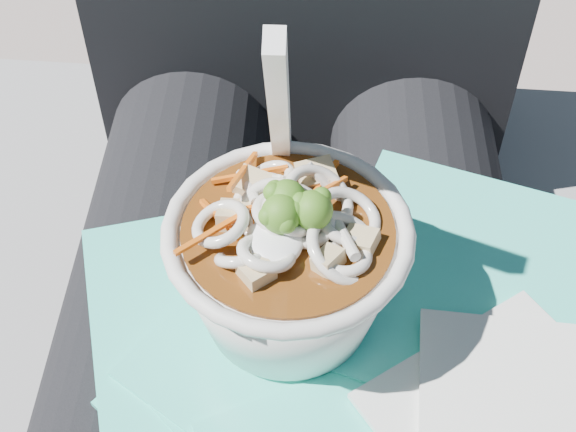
{
  "coord_description": "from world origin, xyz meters",
  "views": [
    {
      "loc": [
        0.01,
        -0.28,
        1.02
      ],
      "look_at": [
        -0.0,
        -0.01,
        0.71
      ],
      "focal_mm": 50.0,
      "sensor_mm": 36.0,
      "label": 1
    }
  ],
  "objects_px": {
    "stone_ledge": "(296,399)",
    "udon_bowl": "(288,258)",
    "lap": "(292,373)",
    "plastic_bag": "(347,349)",
    "person_body": "(297,247)"
  },
  "relations": [
    {
      "from": "stone_ledge",
      "to": "udon_bowl",
      "type": "distance_m",
      "value": 0.46
    },
    {
      "from": "stone_ledge",
      "to": "lap",
      "type": "height_order",
      "value": "lap"
    },
    {
      "from": "stone_ledge",
      "to": "plastic_bag",
      "type": "xyz_separation_m",
      "value": [
        0.03,
        -0.18,
        0.38
      ]
    },
    {
      "from": "plastic_bag",
      "to": "udon_bowl",
      "type": "distance_m",
      "value": 0.07
    },
    {
      "from": "plastic_bag",
      "to": "lap",
      "type": "bearing_deg",
      "value": 140.63
    },
    {
      "from": "stone_ledge",
      "to": "udon_bowl",
      "type": "bearing_deg",
      "value": -90.91
    },
    {
      "from": "stone_ledge",
      "to": "person_body",
      "type": "bearing_deg",
      "value": -90.0
    },
    {
      "from": "plastic_bag",
      "to": "udon_bowl",
      "type": "height_order",
      "value": "udon_bowl"
    },
    {
      "from": "plastic_bag",
      "to": "person_body",
      "type": "bearing_deg",
      "value": 105.15
    },
    {
      "from": "person_body",
      "to": "udon_bowl",
      "type": "bearing_deg",
      "value": -91.46
    },
    {
      "from": "stone_ledge",
      "to": "lap",
      "type": "relative_size",
      "value": 2.08
    },
    {
      "from": "lap",
      "to": "udon_bowl",
      "type": "relative_size",
      "value": 2.54
    },
    {
      "from": "lap",
      "to": "plastic_bag",
      "type": "xyz_separation_m",
      "value": [
        0.03,
        -0.03,
        0.07
      ]
    },
    {
      "from": "person_body",
      "to": "udon_bowl",
      "type": "distance_m",
      "value": 0.15
    },
    {
      "from": "person_body",
      "to": "udon_bowl",
      "type": "xyz_separation_m",
      "value": [
        -0.0,
        -0.1,
        0.11
      ]
    }
  ]
}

